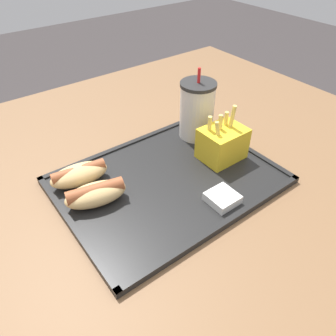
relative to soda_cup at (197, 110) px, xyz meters
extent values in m
plane|color=#383333|center=(-0.13, -0.09, -0.82)|extent=(8.00, 8.00, 0.00)
cube|color=brown|center=(-0.13, -0.09, -0.45)|extent=(1.27, 1.17, 0.74)
cube|color=black|center=(-0.16, -0.10, -0.08)|extent=(0.45, 0.34, 0.01)
cube|color=black|center=(-0.16, -0.26, -0.07)|extent=(0.45, 0.01, 0.00)
cube|color=black|center=(-0.16, 0.07, -0.07)|extent=(0.45, 0.01, 0.00)
cube|color=black|center=(-0.38, -0.10, -0.07)|extent=(0.01, 0.34, 0.00)
cube|color=black|center=(0.06, -0.10, -0.07)|extent=(0.01, 0.34, 0.00)
cylinder|color=silver|center=(0.00, 0.00, 0.00)|extent=(0.08, 0.08, 0.13)
cylinder|color=#262626|center=(0.00, 0.00, 0.07)|extent=(0.09, 0.09, 0.01)
cylinder|color=red|center=(0.00, 0.00, 0.09)|extent=(0.01, 0.01, 0.03)
ellipsoid|color=#DBB270|center=(-0.31, 0.01, -0.05)|extent=(0.13, 0.07, 0.04)
cylinder|color=#9E512D|center=(-0.31, 0.01, -0.04)|extent=(0.11, 0.04, 0.02)
ellipsoid|color=#DBB270|center=(-0.31, -0.07, -0.05)|extent=(0.13, 0.08, 0.04)
cylinder|color=#9E512D|center=(-0.31, -0.07, -0.04)|extent=(0.11, 0.05, 0.03)
cube|color=gold|center=(-0.01, -0.11, -0.03)|extent=(0.10, 0.08, 0.07)
cylinder|color=#EACC60|center=(-0.04, -0.09, 0.00)|extent=(0.02, 0.01, 0.08)
cylinder|color=#EACC60|center=(0.01, -0.11, 0.01)|extent=(0.01, 0.02, 0.09)
cylinder|color=#EACC60|center=(-0.04, -0.11, 0.00)|extent=(0.02, 0.02, 0.07)
cylinder|color=#EACC60|center=(0.00, -0.09, 0.00)|extent=(0.01, 0.01, 0.06)
cylinder|color=#EACC60|center=(-0.02, -0.10, 0.00)|extent=(0.01, 0.01, 0.07)
cube|color=silver|center=(-0.12, -0.21, -0.06)|extent=(0.06, 0.06, 0.02)
cube|color=white|center=(-0.12, -0.21, -0.05)|extent=(0.05, 0.05, 0.00)
camera|label=1|loc=(-0.48, -0.52, 0.39)|focal=35.00mm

